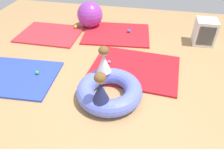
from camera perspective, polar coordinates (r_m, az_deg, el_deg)
ground_plane at (r=3.58m, az=-2.28°, el=-4.39°), size 8.00×8.00×0.00m
gym_mat_center_rear at (r=4.06m, az=6.18°, el=1.67°), size 1.73×1.36×0.04m
gym_mat_far_left at (r=4.26m, az=-25.54°, el=-0.44°), size 1.67×1.19×0.04m
gym_mat_near_right at (r=5.29m, az=1.25°, el=11.01°), size 1.69×1.36×0.04m
gym_mat_far_right at (r=5.50m, az=-16.46°, el=10.54°), size 1.46×1.13×0.04m
inflatable_cushion at (r=3.36m, az=-0.69°, el=-4.44°), size 1.05×1.05×0.28m
child_in_white at (r=3.41m, az=-2.23°, el=4.03°), size 0.29×0.29×0.47m
child_in_navy at (r=2.88m, az=-3.17°, el=-3.49°), size 0.34×0.34×0.47m
play_ball_yellow at (r=5.59m, az=-9.86°, el=12.73°), size 0.09×0.09×0.09m
play_ball_blue at (r=5.30m, az=4.57°, el=11.71°), size 0.08×0.08×0.08m
play_ball_green at (r=4.08m, az=-19.69°, el=0.50°), size 0.07×0.07×0.07m
play_ball_pink at (r=4.12m, az=-0.83°, el=3.44°), size 0.07×0.07×0.07m
exercise_ball_large at (r=5.61m, az=-6.02°, el=15.86°), size 0.65×0.65×0.65m
storage_cube at (r=5.20m, az=23.89°, el=10.41°), size 0.44×0.44×0.56m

